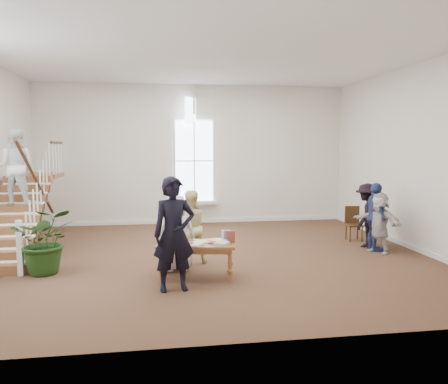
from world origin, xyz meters
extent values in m
plane|color=#4E331E|center=(0.00, 0.00, 0.00)|extent=(10.00, 10.00, 0.00)
plane|color=silver|center=(0.00, 4.50, 2.25)|extent=(10.00, 0.00, 10.00)
plane|color=silver|center=(0.00, -4.50, 2.25)|extent=(10.00, 0.00, 10.00)
plane|color=silver|center=(5.00, 0.00, 2.25)|extent=(0.00, 9.00, 9.00)
plane|color=white|center=(0.00, 0.00, 4.50)|extent=(10.00, 10.00, 0.00)
cube|color=white|center=(0.00, 4.32, 0.70)|extent=(1.45, 0.28, 0.10)
plane|color=white|center=(0.00, 4.44, 2.05)|extent=(2.60, 0.00, 2.60)
plane|color=white|center=(0.00, 4.44, 3.65)|extent=(0.60, 0.60, 0.85)
cube|color=white|center=(0.00, 4.47, 0.06)|extent=(10.00, 0.04, 0.12)
imported|color=pink|center=(0.00, 4.29, 0.90)|extent=(0.17, 0.17, 0.30)
cube|color=brown|center=(-4.35, -0.50, 0.30)|extent=(1.10, 0.30, 0.20)
cube|color=brown|center=(-4.35, -0.20, 0.50)|extent=(1.10, 0.30, 0.20)
cube|color=brown|center=(-4.35, 0.10, 0.70)|extent=(1.10, 0.30, 0.20)
cube|color=brown|center=(-4.35, 0.40, 0.90)|extent=(1.10, 0.30, 0.20)
cube|color=brown|center=(-4.35, 0.70, 1.10)|extent=(1.10, 0.30, 0.20)
cube|color=brown|center=(-4.35, 1.00, 1.30)|extent=(1.10, 0.30, 0.20)
cube|color=brown|center=(-4.35, 1.30, 1.50)|extent=(1.10, 0.30, 0.20)
cube|color=brown|center=(-4.35, 1.60, 1.70)|extent=(1.10, 0.30, 0.20)
cube|color=brown|center=(-4.35, 2.50, 1.74)|extent=(1.10, 1.20, 0.12)
cube|color=white|center=(-3.86, -0.95, 0.55)|extent=(0.10, 0.10, 1.10)
cylinder|color=#341F0E|center=(-3.85, 0.40, 1.75)|extent=(0.07, 2.74, 1.86)
imported|color=silver|center=(-4.35, 0.70, 2.06)|extent=(0.94, 0.79, 1.72)
cube|color=brown|center=(-0.46, -1.62, 0.67)|extent=(1.58, 0.99, 0.05)
cube|color=brown|center=(-0.46, -1.62, 0.59)|extent=(1.44, 0.85, 0.10)
cylinder|color=brown|center=(-1.14, -1.77, 0.32)|extent=(0.07, 0.07, 0.64)
cylinder|color=brown|center=(0.12, -2.00, 0.32)|extent=(0.07, 0.07, 0.64)
cylinder|color=brown|center=(-1.04, -1.24, 0.32)|extent=(0.07, 0.07, 0.64)
cylinder|color=brown|center=(0.21, -1.47, 0.32)|extent=(0.07, 0.07, 0.64)
cube|color=silver|center=(-0.03, -1.56, 0.71)|extent=(0.32, 0.35, 0.04)
cube|color=beige|center=(-0.49, -1.85, 0.70)|extent=(0.26, 0.27, 0.02)
cube|color=tan|center=(-0.16, -1.52, 0.71)|extent=(0.22, 0.20, 0.04)
cube|color=silver|center=(-0.46, -1.55, 0.70)|extent=(0.28, 0.31, 0.03)
cube|color=#4C5972|center=(-0.97, -1.69, 0.70)|extent=(0.20, 0.30, 0.03)
cube|color=maroon|center=(-0.10, -1.70, 0.71)|extent=(0.32, 0.34, 0.03)
cube|color=white|center=(-0.72, -1.50, 0.72)|extent=(0.20, 0.27, 0.06)
cube|color=#BFB299|center=(-0.01, -1.88, 0.72)|extent=(0.33, 0.33, 0.05)
cube|color=silver|center=(-0.39, -1.64, 0.71)|extent=(0.31, 0.34, 0.03)
cube|color=beige|center=(-0.86, -1.72, 0.70)|extent=(0.21, 0.27, 0.03)
cube|color=tan|center=(-0.71, -1.67, 0.72)|extent=(0.17, 0.27, 0.05)
cube|color=silver|center=(-0.80, -1.31, 0.70)|extent=(0.24, 0.26, 0.02)
cube|color=#4C5972|center=(-0.68, -1.71, 0.70)|extent=(0.32, 0.35, 0.03)
cube|color=maroon|center=(-0.62, -1.58, 0.71)|extent=(0.30, 0.34, 0.03)
cube|color=white|center=(-0.80, -1.54, 0.72)|extent=(0.19, 0.22, 0.06)
cube|color=#BFB299|center=(-0.85, -1.38, 0.71)|extent=(0.20, 0.29, 0.03)
cube|color=silver|center=(-0.29, -1.59, 0.70)|extent=(0.20, 0.28, 0.03)
cube|color=beige|center=(0.06, -1.70, 0.72)|extent=(0.23, 0.26, 0.06)
imported|color=black|center=(-0.91, -2.27, 1.00)|extent=(0.80, 0.59, 2.01)
imported|color=silver|center=(-0.81, -1.02, 0.78)|extent=(0.78, 0.53, 1.55)
imported|color=beige|center=(-0.51, -0.52, 0.79)|extent=(0.90, 0.77, 1.59)
imported|color=navy|center=(3.99, -0.05, 0.83)|extent=(0.46, 0.99, 1.66)
imported|color=black|center=(4.00, 0.40, 0.80)|extent=(1.14, 1.16, 1.60)
imported|color=beige|center=(4.00, -0.25, 0.72)|extent=(0.92, 1.40, 1.45)
imported|color=#193711|center=(-3.40, -0.84, 0.66)|extent=(1.32, 1.19, 1.32)
cube|color=#341F0E|center=(4.00, 1.08, 0.43)|extent=(0.43, 0.43, 0.05)
cube|color=#341F0E|center=(4.01, 1.26, 0.68)|extent=(0.40, 0.07, 0.47)
cylinder|color=#341F0E|center=(3.83, 0.93, 0.21)|extent=(0.04, 0.04, 0.42)
cylinder|color=#341F0E|center=(4.15, 0.91, 0.21)|extent=(0.04, 0.04, 0.42)
cylinder|color=#341F0E|center=(3.85, 1.25, 0.21)|extent=(0.04, 0.04, 0.42)
cylinder|color=#341F0E|center=(4.17, 1.23, 0.21)|extent=(0.04, 0.04, 0.42)
camera|label=1|loc=(-1.17, -9.78, 2.53)|focal=35.00mm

